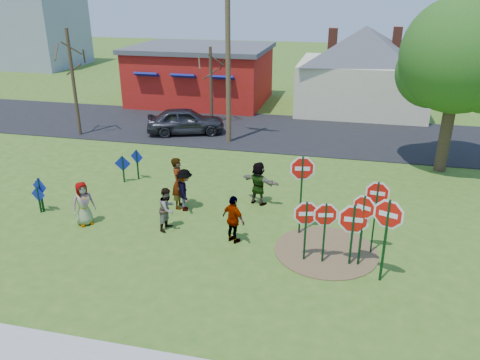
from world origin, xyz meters
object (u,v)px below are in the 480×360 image
(stop_sign_c, at_px, (363,215))
(stop_sign_d, at_px, (377,200))
(utility_pole, at_px, (228,59))
(person_b, at_px, (179,183))
(suv, at_px, (186,121))
(stop_sign_b, at_px, (302,176))
(stop_sign_a, at_px, (306,218))
(person_a, at_px, (83,204))
(leafy_tree, at_px, (461,62))

(stop_sign_c, height_order, stop_sign_d, stop_sign_d)
(utility_pole, bearing_deg, person_b, -88.68)
(suv, bearing_deg, stop_sign_b, -162.79)
(stop_sign_d, relative_size, utility_pole, 0.30)
(stop_sign_a, xyz_separation_m, person_a, (-7.60, 0.58, -0.61))
(stop_sign_d, relative_size, leafy_tree, 0.34)
(suv, height_order, leafy_tree, leafy_tree)
(stop_sign_c, height_order, utility_pole, utility_pole)
(utility_pole, bearing_deg, stop_sign_b, -62.43)
(utility_pole, xyz_separation_m, leafy_tree, (10.37, -1.85, 0.48))
(person_a, distance_m, person_b, 3.39)
(stop_sign_c, height_order, person_b, stop_sign_c)
(stop_sign_a, bearing_deg, suv, 108.52)
(stop_sign_d, xyz_separation_m, utility_pole, (-7.06, 9.85, 2.50))
(stop_sign_b, distance_m, person_a, 7.46)
(person_a, xyz_separation_m, suv, (-0.20, 11.07, -0.02))
(stop_sign_b, height_order, utility_pole, utility_pole)
(stop_sign_c, distance_m, person_b, 7.02)
(person_a, xyz_separation_m, leafy_tree, (12.88, 8.30, 4.00))
(stop_sign_a, relative_size, stop_sign_d, 0.82)
(stop_sign_a, xyz_separation_m, stop_sign_b, (-0.32, 1.61, 0.68))
(stop_sign_a, relative_size, suv, 0.48)
(person_a, bearing_deg, leafy_tree, -17.50)
(person_b, bearing_deg, person_a, 120.28)
(stop_sign_b, xyz_separation_m, suv, (-7.47, 10.04, -1.31))
(stop_sign_c, xyz_separation_m, person_a, (-9.20, 0.51, -0.87))
(stop_sign_b, height_order, person_b, stop_sign_b)
(person_a, bearing_deg, stop_sign_d, -48.46)
(suv, bearing_deg, utility_pole, -128.10)
(stop_sign_a, bearing_deg, stop_sign_c, -12.64)
(stop_sign_a, distance_m, stop_sign_b, 1.78)
(stop_sign_c, relative_size, person_b, 1.22)
(stop_sign_a, relative_size, utility_pole, 0.25)
(stop_sign_a, relative_size, person_b, 1.06)
(stop_sign_c, bearing_deg, person_a, -155.42)
(stop_sign_d, xyz_separation_m, person_b, (-6.88, 1.74, -0.83))
(stop_sign_d, height_order, person_b, stop_sign_d)
(person_a, bearing_deg, stop_sign_c, -53.46)
(stop_sign_b, relative_size, stop_sign_c, 1.21)
(stop_sign_c, xyz_separation_m, utility_pole, (-6.69, 10.66, 2.65))
(stop_sign_b, bearing_deg, stop_sign_d, -28.20)
(person_b, relative_size, utility_pole, 0.24)
(stop_sign_c, bearing_deg, leafy_tree, 95.05)
(leafy_tree, bearing_deg, person_a, -147.22)
(stop_sign_a, height_order, person_a, stop_sign_a)
(stop_sign_c, xyz_separation_m, person_b, (-6.50, 2.56, -0.68))
(suv, bearing_deg, leafy_tree, -121.40)
(stop_sign_d, relative_size, person_a, 1.59)
(stop_sign_a, bearing_deg, stop_sign_d, 8.98)
(stop_sign_b, xyz_separation_m, leafy_tree, (5.61, 7.27, 2.71))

